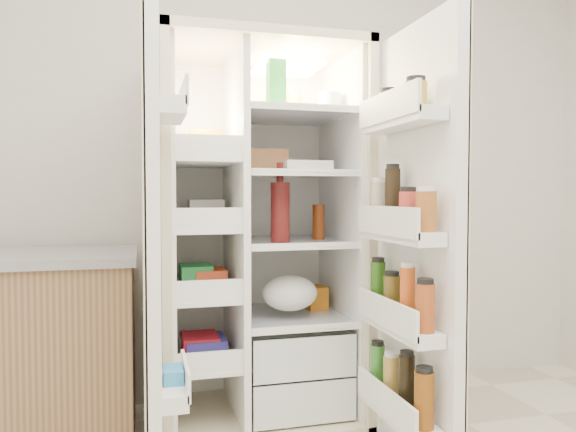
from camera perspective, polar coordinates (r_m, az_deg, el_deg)
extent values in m
cube|color=silver|center=(3.01, -3.14, 6.93)|extent=(4.00, 0.02, 2.70)
cube|color=beige|center=(2.92, -4.48, -1.78)|extent=(0.92, 0.04, 1.80)
cube|color=beige|center=(2.54, -12.91, -2.42)|extent=(0.04, 0.70, 1.80)
cube|color=beige|center=(2.72, 5.98, -2.07)|extent=(0.04, 0.70, 1.80)
cube|color=beige|center=(2.67, -3.18, 16.89)|extent=(0.92, 0.70, 0.04)
cube|color=beige|center=(2.80, -3.10, -20.13)|extent=(0.92, 0.70, 0.08)
cube|color=white|center=(2.89, -4.37, -1.42)|extent=(0.84, 0.02, 1.68)
cube|color=white|center=(2.54, -12.24, -1.96)|extent=(0.02, 0.62, 1.68)
cube|color=white|center=(2.71, 5.39, -1.67)|extent=(0.02, 0.62, 1.68)
cube|color=white|center=(2.57, -5.54, -1.87)|extent=(0.03, 0.62, 1.68)
cube|color=silver|center=(2.76, 0.28, -17.21)|extent=(0.47, 0.52, 0.19)
cube|color=silver|center=(2.70, 0.28, -13.20)|extent=(0.47, 0.52, 0.19)
cube|color=#FFD18C|center=(2.74, -0.12, 15.23)|extent=(0.30, 0.30, 0.02)
cube|color=white|center=(2.65, -8.90, -14.29)|extent=(0.28, 0.58, 0.02)
cube|color=white|center=(2.58, -8.94, -7.90)|extent=(0.28, 0.58, 0.02)
cube|color=white|center=(2.55, -8.99, -1.25)|extent=(0.28, 0.58, 0.02)
cube|color=white|center=(2.55, -9.03, 5.50)|extent=(0.28, 0.58, 0.02)
cube|color=silver|center=(2.69, 0.17, -10.31)|extent=(0.49, 0.58, 0.01)
cube|color=silver|center=(2.63, 0.17, -2.64)|extent=(0.49, 0.58, 0.01)
cube|color=silver|center=(2.62, 0.17, 4.34)|extent=(0.49, 0.58, 0.02)
cube|color=silver|center=(2.65, 0.17, 10.40)|extent=(0.49, 0.58, 0.02)
cube|color=red|center=(2.64, -8.91, -13.04)|extent=(0.16, 0.20, 0.10)
cube|color=green|center=(2.57, -8.95, -6.36)|extent=(0.14, 0.18, 0.12)
cube|color=white|center=(2.55, -8.99, -0.24)|extent=(0.20, 0.22, 0.07)
cube|color=gold|center=(2.55, -9.04, 7.29)|extent=(0.15, 0.16, 0.14)
cube|color=#3A3399|center=(2.64, -8.91, -13.15)|extent=(0.18, 0.20, 0.09)
cube|color=#D54B25|center=(2.57, -8.95, -6.58)|extent=(0.14, 0.18, 0.10)
cube|color=silver|center=(2.55, -8.99, 0.33)|extent=(0.16, 0.16, 0.12)
sphere|color=orange|center=(2.68, -1.98, -19.19)|extent=(0.07, 0.07, 0.07)
sphere|color=orange|center=(2.74, -0.24, -18.73)|extent=(0.07, 0.07, 0.07)
sphere|color=orange|center=(2.73, 2.14, -18.81)|extent=(0.07, 0.07, 0.07)
sphere|color=orange|center=(2.82, -1.61, -18.09)|extent=(0.07, 0.07, 0.07)
sphere|color=orange|center=(2.82, 0.57, -18.05)|extent=(0.07, 0.07, 0.07)
sphere|color=orange|center=(2.81, 2.86, -18.12)|extent=(0.07, 0.07, 0.07)
sphere|color=orange|center=(2.75, -3.02, -18.65)|extent=(0.07, 0.07, 0.07)
ellipsoid|color=#3D6D24|center=(2.71, 0.17, -12.79)|extent=(0.26, 0.24, 0.11)
cylinder|color=#4F1111|center=(2.47, -0.83, 0.38)|extent=(0.09, 0.09, 0.27)
cylinder|color=#65260B|center=(2.64, 3.21, -0.62)|extent=(0.06, 0.06, 0.17)
cube|color=#258939|center=(2.56, -1.27, 13.46)|extent=(0.08, 0.08, 0.23)
cylinder|color=white|center=(2.65, 4.35, 11.63)|extent=(0.11, 0.11, 0.10)
cylinder|color=olive|center=(2.70, 0.51, 11.50)|extent=(0.08, 0.08, 0.10)
cube|color=white|center=(2.57, 2.07, 5.18)|extent=(0.22, 0.09, 0.06)
cube|color=#A16840|center=(2.61, -2.17, 5.74)|extent=(0.18, 0.10, 0.11)
ellipsoid|color=silver|center=(2.58, 0.18, -8.82)|extent=(0.26, 0.24, 0.16)
cube|color=orange|center=(2.79, 2.96, -8.50)|extent=(0.09, 0.11, 0.11)
cube|color=white|center=(1.99, -14.05, -3.69)|extent=(0.05, 0.40, 1.72)
cube|color=beige|center=(1.99, -14.78, -3.70)|extent=(0.01, 0.40, 1.72)
cube|color=white|center=(2.10, -11.92, -17.34)|extent=(0.09, 0.32, 0.06)
cube|color=white|center=(2.01, -12.16, 10.69)|extent=(0.09, 0.32, 0.06)
cube|color=#338CCC|center=(2.09, -11.93, -16.57)|extent=(0.07, 0.12, 0.10)
cube|color=white|center=(2.16, 13.57, -3.22)|extent=(0.05, 0.58, 1.72)
cube|color=beige|center=(2.18, 14.14, -3.20)|extent=(0.01, 0.58, 1.72)
cube|color=white|center=(2.28, 11.42, -19.56)|extent=(0.11, 0.50, 0.05)
cube|color=white|center=(2.17, 11.49, -11.20)|extent=(0.11, 0.50, 0.05)
cube|color=white|center=(2.12, 11.56, -1.96)|extent=(0.11, 0.50, 0.05)
cube|color=white|center=(2.13, 11.65, 9.64)|extent=(0.11, 0.50, 0.05)
cylinder|color=brown|center=(2.07, 14.04, -18.17)|extent=(0.07, 0.07, 0.20)
cylinder|color=black|center=(2.17, 12.30, -16.86)|extent=(0.06, 0.06, 0.22)
cylinder|color=#B0863A|center=(2.29, 10.74, -16.38)|extent=(0.06, 0.06, 0.18)
cylinder|color=#37832B|center=(2.40, 9.34, -15.36)|extent=(0.06, 0.06, 0.19)
cylinder|color=#9C431A|center=(1.98, 14.13, -9.31)|extent=(0.07, 0.07, 0.17)
cylinder|color=#D55319|center=(2.09, 12.38, -8.13)|extent=(0.06, 0.06, 0.21)
cylinder|color=#574615|center=(2.20, 10.80, -8.22)|extent=(0.07, 0.07, 0.16)
cylinder|color=#295A14|center=(2.32, 9.40, -7.20)|extent=(0.06, 0.06, 0.20)
cylinder|color=#9A5421|center=(1.94, 14.22, 0.45)|extent=(0.07, 0.07, 0.14)
cylinder|color=#BC3930|center=(2.05, 12.45, 0.56)|extent=(0.07, 0.07, 0.14)
cylinder|color=black|center=(2.17, 10.88, 1.84)|extent=(0.06, 0.06, 0.23)
cylinder|color=#BBB39A|center=(2.29, 9.45, 1.24)|extent=(0.06, 0.06, 0.18)
cylinder|color=#A8902A|center=(2.04, 13.21, 12.11)|extent=(0.08, 0.08, 0.10)
cylinder|color=#9C441C|center=(2.23, 10.49, 11.26)|extent=(0.08, 0.08, 0.10)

